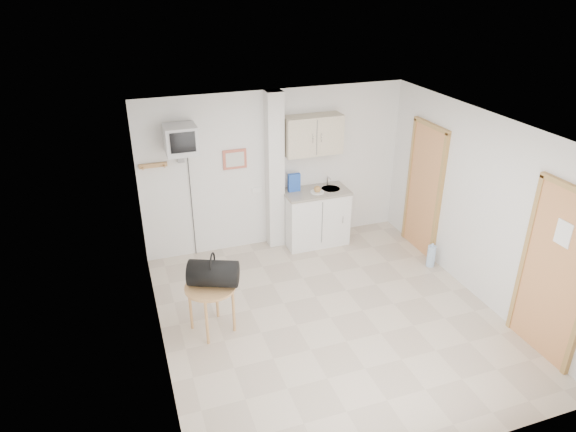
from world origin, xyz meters
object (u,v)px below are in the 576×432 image
object	(u,v)px
round_table	(211,292)
water_bottle	(431,256)
crt_television	(181,141)
duffel_bag	(213,273)

from	to	relation	value
round_table	water_bottle	xyz separation A→B (m)	(3.43, 0.43, -0.39)
crt_television	duffel_bag	world-z (taller)	crt_television
round_table	duffel_bag	world-z (taller)	duffel_bag
water_bottle	round_table	bearing A→B (deg)	-172.84
water_bottle	duffel_bag	bearing A→B (deg)	-172.89
duffel_bag	crt_television	bearing A→B (deg)	113.84
crt_television	round_table	world-z (taller)	crt_television
duffel_bag	water_bottle	xyz separation A→B (m)	(3.38, 0.42, -0.64)
crt_television	round_table	size ratio (longest dim) A/B	3.33
duffel_bag	round_table	bearing A→B (deg)	-146.41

